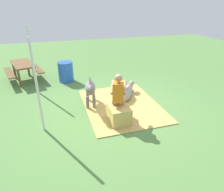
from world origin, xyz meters
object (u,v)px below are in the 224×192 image
Objects in this scene: pony_lying at (126,93)px; tent_pole_left at (37,88)px; hay_bale at (119,114)px; tent_pole_right at (33,61)px; water_barrel at (66,72)px; person_seated at (118,94)px; pony_standing at (90,89)px; picnic_bench at (23,67)px.

tent_pole_left is at bearing 112.52° from pony_lying.
hay_bale is 3.59m from tent_pole_right.
tent_pole_left reaches higher than water_barrel.
pony_lying is (1.29, -0.69, -0.05)m from hay_bale.
water_barrel is (2.25, 1.76, 0.21)m from pony_lying.
tent_pole_left is at bearing -175.04° from tent_pole_right.
person_seated is (0.16, -0.04, 0.51)m from hay_bale.
pony_lying is 0.52× the size of tent_pole_right.
tent_pole_left is (-3.35, 0.89, 0.77)m from water_barrel.
pony_standing is at bearing 25.26° from hay_bale.
hay_bale is 0.39× the size of picnic_bench.
water_barrel is 1.73m from picnic_bench.
tent_pole_right reaches higher than water_barrel.
water_barrel reaches higher than picnic_bench.
pony_standing is 1.11× the size of pony_lying.
person_seated is 1.12× the size of pony_lying.
hay_bale is 0.52× the size of pony_standing.
person_seated is at bearing -161.72° from water_barrel.
pony_standing is 3.66m from picnic_bench.
tent_pole_right reaches higher than hay_bale.
tent_pole_right reaches higher than picnic_bench.
tent_pole_right is at bearing 63.94° from pony_lying.
pony_standing is (0.98, 0.58, -0.18)m from person_seated.
hay_bale is at bearing -146.36° from picnic_bench.
person_seated is at bearing -15.20° from hay_bale.
picnic_bench is at bearing 35.10° from person_seated.
water_barrel reaches higher than hay_bale.
pony_lying is at bearing -29.66° from person_seated.
hay_bale is 1.46m from pony_lying.
tent_pole_left is at bearing -169.06° from picnic_bench.
pony_standing reaches higher than water_barrel.
hay_bale is at bearing 164.80° from person_seated.
hay_bale is 1.30m from pony_standing.
pony_standing reaches higher than picnic_bench.
tent_pole_left is 4.00m from picnic_bench.
pony_standing is (1.14, 0.54, 0.33)m from hay_bale.
water_barrel is 0.34× the size of tent_pole_right.
picnic_bench is (3.89, 0.75, -0.60)m from tent_pole_left.
picnic_bench reaches higher than hay_bale.
tent_pole_right is (1.55, 1.64, 0.60)m from pony_standing.
tent_pole_right reaches higher than pony_standing.
tent_pole_right is at bearing 46.62° from pony_standing.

